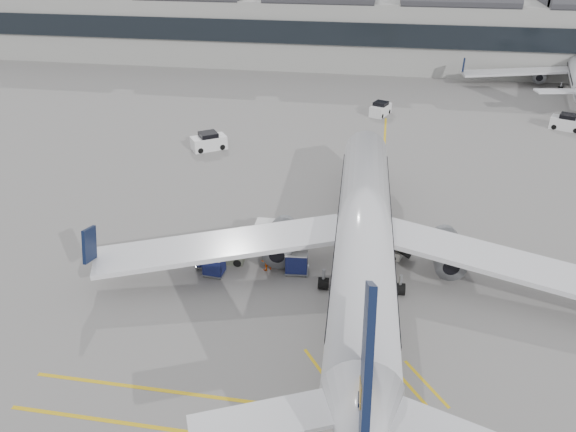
% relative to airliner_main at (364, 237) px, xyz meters
% --- Properties ---
extents(ground, '(220.00, 220.00, 0.00)m').
position_rel_airliner_main_xyz_m(ground, '(-8.80, -3.16, -3.28)').
color(ground, gray).
rests_on(ground, ground).
extents(terminal, '(200.00, 20.45, 12.40)m').
position_rel_airliner_main_xyz_m(terminal, '(-8.80, 68.77, 2.86)').
color(terminal, '#9E9E99').
rests_on(terminal, ground).
extents(apron_markings, '(0.25, 60.00, 0.01)m').
position_rel_airliner_main_xyz_m(apron_markings, '(1.20, 6.84, -3.27)').
color(apron_markings, gold).
rests_on(apron_markings, ground).
extents(airliner_main, '(38.38, 41.98, 11.16)m').
position_rel_airliner_main_xyz_m(airliner_main, '(0.00, 0.00, 0.00)').
color(airliner_main, silver).
rests_on(airliner_main, ground).
extents(belt_loader, '(4.39, 2.37, 1.74)m').
position_rel_airliner_main_xyz_m(belt_loader, '(1.18, 3.49, -2.77)').
color(belt_loader, silver).
rests_on(belt_loader, ground).
extents(baggage_cart_a, '(1.91, 1.58, 1.99)m').
position_rel_airliner_main_xyz_m(baggage_cart_a, '(-7.68, 3.22, -2.21)').
color(baggage_cart_a, gray).
rests_on(baggage_cart_a, ground).
extents(baggage_cart_b, '(1.83, 1.55, 1.81)m').
position_rel_airliner_main_xyz_m(baggage_cart_b, '(-4.75, -0.32, -2.31)').
color(baggage_cart_b, gray).
rests_on(baggage_cart_b, ground).
extents(baggage_cart_c, '(1.62, 1.37, 1.61)m').
position_rel_airliner_main_xyz_m(baggage_cart_c, '(-10.64, -1.61, -2.41)').
color(baggage_cart_c, gray).
rests_on(baggage_cart_c, ground).
extents(baggage_cart_d, '(2.18, 1.90, 2.03)m').
position_rel_airliner_main_xyz_m(baggage_cart_d, '(-11.37, -0.45, -2.19)').
color(baggage_cart_d, gray).
rests_on(baggage_cart_d, ground).
extents(ramp_agent_a, '(0.79, 0.64, 1.87)m').
position_rel_airliner_main_xyz_m(ramp_agent_a, '(-5.79, 4.26, -2.34)').
color(ramp_agent_a, orange).
rests_on(ramp_agent_a, ground).
extents(ramp_agent_b, '(0.98, 0.95, 1.60)m').
position_rel_airliner_main_xyz_m(ramp_agent_b, '(-7.02, -0.36, -2.48)').
color(ramp_agent_b, '#FF620D').
rests_on(ramp_agent_b, ground).
extents(pushback_tug, '(2.77, 1.74, 1.54)m').
position_rel_airliner_main_xyz_m(pushback_tug, '(-10.23, 0.43, -2.59)').
color(pushback_tug, '#525649').
rests_on(pushback_tug, ground).
extents(safety_cone_nose, '(0.36, 0.36, 0.50)m').
position_rel_airliner_main_xyz_m(safety_cone_nose, '(-1.14, 21.83, -3.03)').
color(safety_cone_nose, '#F24C0A').
rests_on(safety_cone_nose, ground).
extents(safety_cone_engine, '(0.38, 0.38, 0.53)m').
position_rel_airliner_main_xyz_m(safety_cone_engine, '(8.00, 4.29, -3.01)').
color(safety_cone_engine, '#F24C0A').
rests_on(safety_cone_engine, ground).
extents(service_van_left, '(4.21, 3.73, 1.96)m').
position_rel_airliner_main_xyz_m(service_van_left, '(-18.30, 22.52, -2.40)').
color(service_van_left, white).
rests_on(service_van_left, ground).
extents(service_van_mid, '(2.90, 3.82, 1.76)m').
position_rel_airliner_main_xyz_m(service_van_mid, '(0.41, 38.14, -2.49)').
color(service_van_mid, white).
rests_on(service_van_mid, ground).
extents(service_van_right, '(4.15, 3.13, 1.91)m').
position_rel_airliner_main_xyz_m(service_van_right, '(23.11, 36.29, -2.42)').
color(service_van_right, white).
rests_on(service_van_right, ground).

